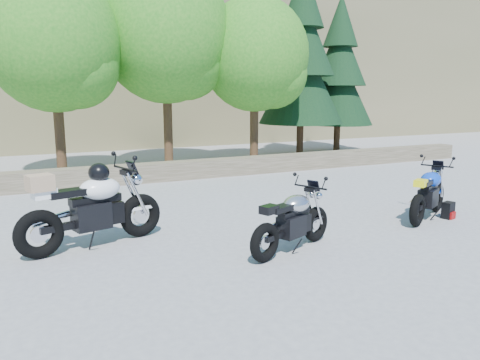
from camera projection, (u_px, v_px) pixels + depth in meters
name	position (u px, v px, depth m)	size (l,w,h in m)	color
ground	(254.00, 233.00, 8.15)	(90.00, 90.00, 0.00)	gray
stone_wall	(164.00, 172.00, 12.98)	(22.00, 0.55, 0.50)	brown
hillside	(110.00, 19.00, 32.88)	(80.00, 30.00, 15.00)	brown
tree_decid_left	(58.00, 47.00, 12.80)	(3.67, 3.67, 5.62)	#382314
tree_decid_mid	(170.00, 39.00, 14.48)	(4.08, 4.08, 6.24)	#382314
tree_decid_right	(258.00, 59.00, 15.24)	(3.54, 3.54, 5.41)	#382314
conifer_near	(302.00, 58.00, 17.38)	(3.17, 3.17, 7.06)	#382314
conifer_far	(339.00, 71.00, 18.93)	(2.82, 2.82, 6.27)	#382314
silver_bike	(293.00, 222.00, 7.14)	(1.81, 0.88, 0.95)	black
white_bike	(92.00, 207.00, 7.29)	(2.35, 0.93, 1.32)	black
blue_bike	(428.00, 194.00, 9.00)	(1.80, 1.05, 0.99)	black
backpack	(448.00, 211.00, 9.05)	(0.28, 0.25, 0.32)	black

